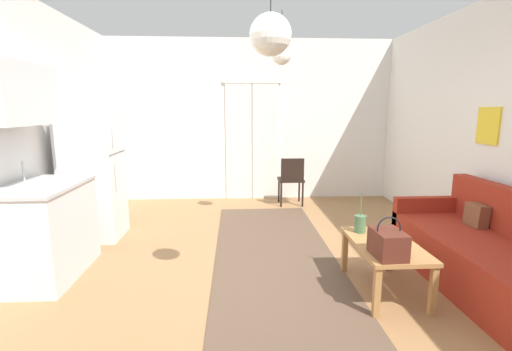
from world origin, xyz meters
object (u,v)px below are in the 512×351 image
Objects in this scene: handbag at (388,243)px; refrigerator at (93,175)px; coffee_table at (385,250)px; bamboo_vase at (360,224)px; pendant_lamp_far at (282,55)px; accent_chair at (291,178)px; couch at (496,260)px; pendant_lamp_near at (271,35)px.

refrigerator reaches higher than handbag.
coffee_table is 2.37× the size of bamboo_vase.
coffee_table is 0.35m from handbag.
accent_chair is at bearing 74.21° from pendant_lamp_far.
coffee_table is at bearing 97.42° from accent_chair.
coffee_table is at bearing -66.12° from bamboo_vase.
couch reaches higher than handbag.
couch is at bearing -16.64° from bamboo_vase.
accent_chair is 2.20m from pendant_lamp_far.
pendant_lamp_near is at bearing -43.81° from refrigerator.
accent_chair is at bearing 94.70° from handbag.
accent_chair is (-0.24, 2.68, -0.07)m from bamboo_vase.
refrigerator is at bearing 147.92° from handbag.
refrigerator is (-4.08, 1.62, 0.52)m from couch.
bamboo_vase reaches higher than handbag.
handbag is 0.50× the size of pendant_lamp_far.
pendant_lamp_near is at bearing -171.38° from couch.
handbag is at bearing 4.33° from pendant_lamp_near.
pendant_lamp_far is at bearing 106.70° from handbag.
accent_chair is (-1.38, 3.01, 0.18)m from couch.
pendant_lamp_near is at bearing -145.02° from bamboo_vase.
couch is 6.35× the size of handbag.
handbag is at bearing -32.08° from refrigerator.
pendant_lamp_far is (-0.34, -1.22, 1.81)m from accent_chair.
bamboo_vase reaches higher than accent_chair.
bamboo_vase is at bearing 34.98° from pendant_lamp_near.
pendant_lamp_near is at bearing 78.59° from accent_chair.
couch is 1.01m from coffee_table.
pendant_lamp_near is (-0.69, -3.33, 1.64)m from accent_chair.
pendant_lamp_near is at bearing -161.26° from coffee_table.
refrigerator is 2.78m from pendant_lamp_far.
pendant_lamp_near is (-1.06, -0.36, 1.72)m from coffee_table.
pendant_lamp_far reaches higher than handbag.
couch is at bearing 114.80° from accent_chair.
accent_chair is 3.77m from pendant_lamp_near.
couch is 2.77m from pendant_lamp_near.
coffee_table is 2.67m from pendant_lamp_far.
pendant_lamp_near reaches higher than coffee_table.
pendant_lamp_far is at bearing 112.28° from coffee_table.
pendant_lamp_near reaches higher than couch.
refrigerator is 2.46× the size of pendant_lamp_far.
couch is at bearing 12.24° from handbag.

